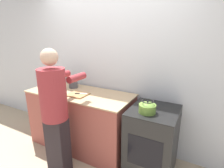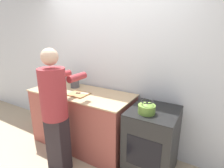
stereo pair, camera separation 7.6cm
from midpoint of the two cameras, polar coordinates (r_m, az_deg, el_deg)
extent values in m
plane|color=tan|center=(2.80, -7.81, -24.11)|extent=(12.00, 12.00, 0.00)
cube|color=silver|center=(2.81, 0.68, 5.82)|extent=(8.00, 0.05, 2.60)
cube|color=#9E4C42|center=(2.95, -9.05, -11.35)|extent=(1.65, 0.69, 0.91)
cube|color=tan|center=(2.76, -9.47, -2.79)|extent=(1.67, 0.72, 0.02)
cube|color=black|center=(2.45, 13.73, -18.06)|extent=(0.58, 0.64, 0.89)
cube|color=black|center=(2.23, 14.52, -8.39)|extent=(0.58, 0.64, 0.01)
cube|color=black|center=(2.18, 11.19, -21.40)|extent=(0.41, 0.01, 0.39)
cube|color=#272024|center=(2.57, -16.30, -18.19)|extent=(0.29, 0.18, 0.77)
cylinder|color=maroon|center=(2.25, -17.72, -3.11)|extent=(0.32, 0.32, 0.64)
sphere|color=#D1A889|center=(2.15, -18.76, 8.41)|extent=(0.20, 0.20, 0.20)
cylinder|color=maroon|center=(2.50, -15.26, 2.90)|extent=(0.09, 0.30, 0.09)
cylinder|color=maroon|center=(2.31, -10.42, 2.17)|extent=(0.09, 0.30, 0.09)
cube|color=#A87A4C|center=(2.65, -10.04, -3.25)|extent=(0.28, 0.25, 0.02)
cube|color=silver|center=(2.63, -8.23, -3.01)|extent=(0.12, 0.08, 0.01)
cube|color=black|center=(2.66, -10.13, -2.94)|extent=(0.07, 0.05, 0.01)
cylinder|color=olive|center=(2.11, 12.27, -8.01)|extent=(0.20, 0.20, 0.10)
cone|color=olive|center=(2.09, 12.37, -6.41)|extent=(0.16, 0.16, 0.03)
sphere|color=black|center=(2.08, 12.41, -5.78)|extent=(0.02, 0.02, 0.02)
torus|color=black|center=(2.07, 12.43, -5.60)|extent=(0.14, 0.14, 0.01)
cylinder|color=#426684|center=(2.84, -15.47, -1.78)|extent=(0.13, 0.13, 0.07)
cylinder|color=#4C4C51|center=(2.99, -11.33, 0.52)|extent=(0.15, 0.15, 0.17)
cylinder|color=#28231E|center=(2.97, -11.43, 2.23)|extent=(0.15, 0.15, 0.01)
cube|color=olive|center=(3.01, -18.78, -1.32)|extent=(0.22, 0.26, 0.04)
cube|color=beige|center=(3.00, -18.91, -0.70)|extent=(0.22, 0.25, 0.03)
cube|color=maroon|center=(3.01, -19.00, -0.10)|extent=(0.20, 0.27, 0.03)
cube|color=beige|center=(2.98, -18.81, 0.35)|extent=(0.16, 0.28, 0.03)
camera|label=1|loc=(0.04, -89.04, 0.28)|focal=28.00mm
camera|label=2|loc=(0.04, 90.96, -0.28)|focal=28.00mm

